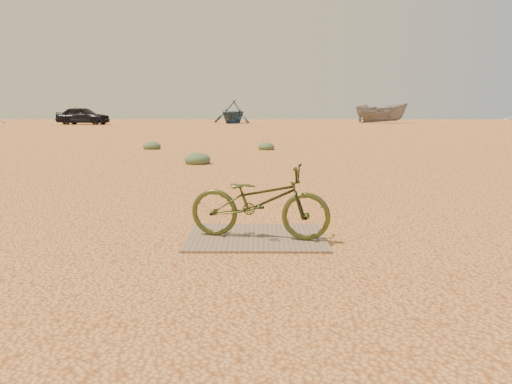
{
  "coord_description": "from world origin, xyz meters",
  "views": [
    {
      "loc": [
        0.48,
        -4.93,
        1.34
      ],
      "look_at": [
        0.45,
        0.14,
        0.49
      ],
      "focal_mm": 35.0,
      "sensor_mm": 36.0,
      "label": 1
    }
  ],
  "objects_px": {
    "bicycle": "(260,201)",
    "boat_mid_right": "(381,113)",
    "plywood_board": "(256,237)",
    "boat_far_left": "(233,112)",
    "car": "(83,116)"
  },
  "relations": [
    {
      "from": "plywood_board",
      "to": "bicycle",
      "type": "relative_size",
      "value": 0.99
    },
    {
      "from": "bicycle",
      "to": "boat_far_left",
      "type": "distance_m",
      "value": 42.22
    },
    {
      "from": "boat_mid_right",
      "to": "bicycle",
      "type": "bearing_deg",
      "value": 179.75
    },
    {
      "from": "bicycle",
      "to": "car",
      "type": "height_order",
      "value": "car"
    },
    {
      "from": "plywood_board",
      "to": "boat_far_left",
      "type": "height_order",
      "value": "boat_far_left"
    },
    {
      "from": "car",
      "to": "boat_far_left",
      "type": "bearing_deg",
      "value": -66.45
    },
    {
      "from": "bicycle",
      "to": "car",
      "type": "distance_m",
      "value": 41.21
    },
    {
      "from": "car",
      "to": "boat_mid_right",
      "type": "relative_size",
      "value": 0.93
    },
    {
      "from": "boat_mid_right",
      "to": "plywood_board",
      "type": "bearing_deg",
      "value": 179.68
    },
    {
      "from": "boat_far_left",
      "to": "car",
      "type": "bearing_deg",
      "value": -142.22
    },
    {
      "from": "bicycle",
      "to": "boat_far_left",
      "type": "relative_size",
      "value": 0.35
    },
    {
      "from": "bicycle",
      "to": "plywood_board",
      "type": "bearing_deg",
      "value": 43.02
    },
    {
      "from": "bicycle",
      "to": "boat_mid_right",
      "type": "relative_size",
      "value": 0.3
    },
    {
      "from": "boat_far_left",
      "to": "boat_mid_right",
      "type": "xyz_separation_m",
      "value": [
        14.1,
        1.0,
        -0.16
      ]
    },
    {
      "from": "plywood_board",
      "to": "car",
      "type": "distance_m",
      "value": 41.15
    }
  ]
}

